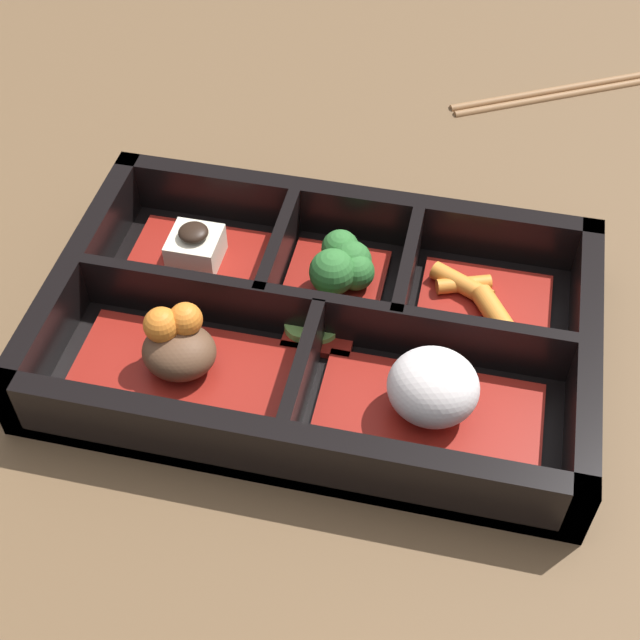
{
  "coord_description": "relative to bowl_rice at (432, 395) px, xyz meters",
  "views": [
    {
      "loc": [
        -0.08,
        0.36,
        0.44
      ],
      "look_at": [
        0.0,
        0.0,
        0.03
      ],
      "focal_mm": 50.0,
      "sensor_mm": 36.0,
      "label": 1
    }
  ],
  "objects": [
    {
      "name": "bowl_rice",
      "position": [
        0.0,
        0.0,
        0.0
      ],
      "size": [
        0.13,
        0.07,
        0.05
      ],
      "color": "maroon",
      "rests_on": "bento_base"
    },
    {
      "name": "chopsticks",
      "position": [
        -0.08,
        -0.37,
        -0.03
      ],
      "size": [
        0.22,
        0.13,
        0.01
      ],
      "color": "brown",
      "rests_on": "ground_plane"
    },
    {
      "name": "bento_base",
      "position": [
        0.08,
        -0.05,
        -0.03
      ],
      "size": [
        0.33,
        0.21,
        0.01
      ],
      "color": "black",
      "rests_on": "ground_plane"
    },
    {
      "name": "ground_plane",
      "position": [
        0.08,
        -0.05,
        -0.03
      ],
      "size": [
        3.0,
        3.0,
        0.0
      ],
      "primitive_type": "plane",
      "color": "brown"
    },
    {
      "name": "bowl_pickles",
      "position": [
        0.08,
        -0.05,
        -0.02
      ],
      "size": [
        0.04,
        0.03,
        0.01
      ],
      "color": "maroon",
      "rests_on": "bento_base"
    },
    {
      "name": "bowl_tofu",
      "position": [
        0.17,
        -0.09,
        -0.01
      ],
      "size": [
        0.09,
        0.07,
        0.03
      ],
      "color": "maroon",
      "rests_on": "bento_base"
    },
    {
      "name": "bowl_stew",
      "position": [
        0.15,
        -0.0,
        -0.0
      ],
      "size": [
        0.13,
        0.07,
        0.05
      ],
      "color": "maroon",
      "rests_on": "bento_base"
    },
    {
      "name": "bowl_greens",
      "position": [
        0.07,
        -0.09,
        -0.01
      ],
      "size": [
        0.07,
        0.07,
        0.04
      ],
      "color": "maroon",
      "rests_on": "bento_base"
    },
    {
      "name": "bowl_carrots",
      "position": [
        -0.02,
        -0.09,
        -0.01
      ],
      "size": [
        0.08,
        0.08,
        0.02
      ],
      "color": "maroon",
      "rests_on": "bento_base"
    },
    {
      "name": "bento_rim",
      "position": [
        0.08,
        -0.05,
        -0.01
      ],
      "size": [
        0.33,
        0.21,
        0.05
      ],
      "color": "black",
      "rests_on": "ground_plane"
    }
  ]
}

